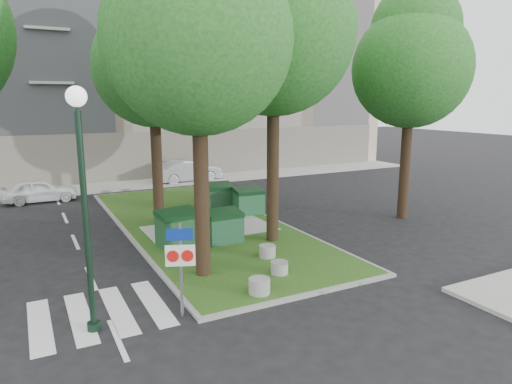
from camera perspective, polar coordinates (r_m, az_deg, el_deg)
ground at (r=12.52m, az=4.30°, el=-13.23°), size 120.00×120.00×0.00m
median_island at (r=19.51m, az=-6.91°, el=-3.98°), size 6.00×16.00×0.12m
median_kerb at (r=19.51m, az=-6.91°, el=-4.01°), size 6.30×16.30×0.10m
building_sidewalk at (r=29.24m, az=-15.15°, el=0.87°), size 42.00×3.00×0.12m
zebra_crossing at (r=12.51m, az=-14.79°, el=-13.59°), size 5.00×3.00×0.01m
apartment_building at (r=36.25m, az=-18.53°, el=15.27°), size 41.00×12.00×16.00m
tree_median_near_left at (r=13.22m, az=-7.06°, el=20.49°), size 5.20×5.20×10.53m
tree_median_near_right at (r=16.60m, az=2.43°, el=21.02°), size 5.60×5.60×11.46m
tree_median_mid at (r=19.47m, az=-12.63°, el=16.36°), size 4.80×4.80×9.99m
tree_median_far at (r=23.45m, az=-6.82°, el=18.96°), size 5.80×5.80×11.93m
tree_street_right at (r=21.18m, az=18.97°, el=15.62°), size 5.00×5.00×10.06m
dumpster_a at (r=16.41m, az=-9.71°, el=-4.52°), size 1.56×1.20×1.32m
dumpster_b at (r=16.66m, az=-4.08°, el=-4.32°), size 1.32×0.93×1.22m
dumpster_c at (r=21.26m, az=-4.97°, el=-0.70°), size 1.59×1.23×1.34m
dumpster_d at (r=20.72m, az=-0.92°, el=-1.15°), size 1.38×1.02×1.21m
bollard_left at (r=12.48m, az=0.42°, el=-11.65°), size 0.58×0.58×0.41m
bollard_right at (r=13.81m, az=2.94°, el=-9.41°), size 0.52×0.52×0.37m
bollard_mid at (r=15.20m, az=1.42°, el=-7.39°), size 0.55×0.55×0.39m
litter_bin at (r=24.54m, az=-4.85°, el=0.32°), size 0.44×0.44×0.77m
street_lamp at (r=10.53m, az=-20.82°, el=1.10°), size 0.44×0.44×5.51m
traffic_sign_pole at (r=11.17m, az=-9.43°, el=-8.01°), size 0.68×0.30×2.39m
car_white at (r=26.17m, az=-25.43°, el=0.18°), size 3.63×1.50×1.23m
car_silver at (r=29.80m, az=-8.53°, el=2.63°), size 4.51×1.99×1.44m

